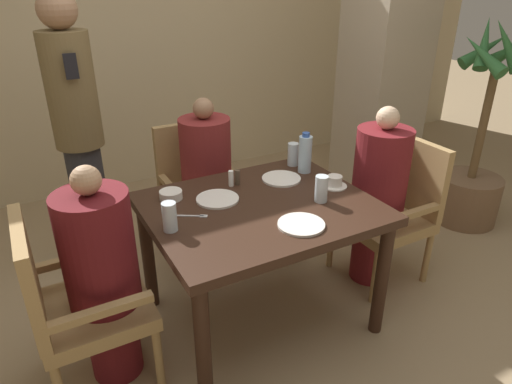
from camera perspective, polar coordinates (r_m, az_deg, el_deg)
ground_plane at (r=2.72m, az=0.48°, el=-15.17°), size 16.00×16.00×0.00m
wall_back at (r=4.17m, az=-15.51°, el=19.61°), size 8.00×0.06×2.80m
pillar_stone at (r=3.96m, az=16.13°, el=18.52°), size 0.55×0.55×2.70m
dining_table at (r=2.36m, az=0.54°, el=-3.66°), size 1.13×0.93×0.72m
chair_left_side at (r=2.22m, az=-21.85°, el=-12.48°), size 0.49×0.49×0.89m
diner_in_left_chair at (r=2.18m, az=-18.59°, el=-9.93°), size 0.32×0.32×1.09m
chair_far_side at (r=3.11m, az=-7.07°, el=0.72°), size 0.49×0.49×0.89m
diner_in_far_chair at (r=2.96m, az=-6.15°, el=1.36°), size 0.32×0.32×1.11m
chair_right_side at (r=2.96m, az=16.74°, el=-1.66°), size 0.49×0.49×0.89m
diner_in_right_chair at (r=2.82m, az=14.97°, el=-0.52°), size 0.32×0.32×1.13m
standing_host at (r=3.05m, az=-21.38°, el=7.53°), size 0.29×0.33×1.71m
potted_palm at (r=3.84m, az=25.51°, el=2.65°), size 0.48×0.50×1.54m
plate_main_left at (r=2.37m, az=-4.83°, el=-0.87°), size 0.22×0.22×0.01m
plate_main_right at (r=2.59m, az=3.19°, el=1.68°), size 0.22×0.22×0.01m
plate_dessert_center at (r=2.13m, az=5.67°, el=-4.06°), size 0.22×0.22×0.01m
teacup_with_saucer at (r=2.53m, az=9.78°, el=1.22°), size 0.14×0.14×0.06m
bowl_small at (r=2.40m, az=-10.60°, el=-0.35°), size 0.12×0.12×0.04m
water_bottle at (r=2.67m, az=6.15°, el=4.78°), size 0.08×0.08×0.24m
glass_tall_near at (r=2.09m, az=-10.75°, el=-3.06°), size 0.07×0.07×0.14m
glass_tall_mid at (r=2.34m, az=8.17°, el=0.40°), size 0.07×0.07×0.14m
glass_tall_far at (r=2.78m, az=4.65°, el=4.72°), size 0.07×0.07×0.14m
salt_shaker at (r=2.50m, az=-3.14°, el=1.71°), size 0.03×0.03×0.09m
pepper_shaker at (r=2.52m, az=-2.34°, el=1.84°), size 0.03×0.03×0.08m
fork_beside_plate at (r=2.22m, az=-7.78°, el=-2.98°), size 0.16×0.10×0.00m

